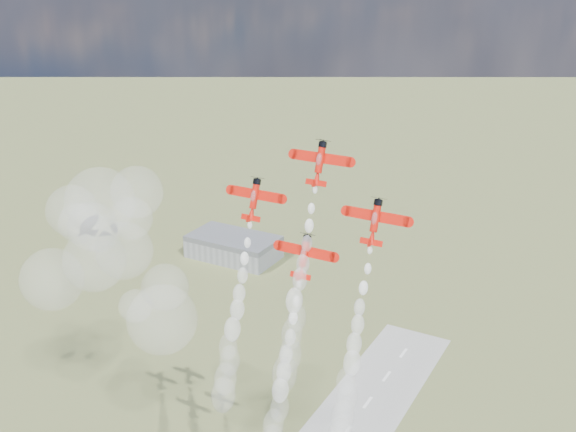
{
  "coord_description": "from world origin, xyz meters",
  "views": [
    {
      "loc": [
        77.84,
        -113.78,
        157.31
      ],
      "look_at": [
        9.83,
        9.22,
        104.66
      ],
      "focal_mm": 42.0,
      "sensor_mm": 36.0,
      "label": 1
    }
  ],
  "objects_px": {
    "plane_left": "(254,198)",
    "plane_slot": "(304,255)",
    "plane_right": "(375,221)",
    "plane_lead": "(320,162)",
    "hangar": "(234,247)"
  },
  "relations": [
    {
      "from": "plane_left",
      "to": "plane_slot",
      "type": "bearing_deg",
      "value": -13.26
    },
    {
      "from": "plane_left",
      "to": "plane_slot",
      "type": "xyz_separation_m",
      "value": [
        14.73,
        -3.47,
        -9.71
      ]
    },
    {
      "from": "plane_left",
      "to": "plane_right",
      "type": "distance_m",
      "value": 29.46
    },
    {
      "from": "plane_slot",
      "to": "plane_lead",
      "type": "bearing_deg",
      "value": 90.0
    },
    {
      "from": "hangar",
      "to": "plane_left",
      "type": "distance_m",
      "value": 232.48
    },
    {
      "from": "hangar",
      "to": "plane_right",
      "type": "height_order",
      "value": "plane_right"
    },
    {
      "from": "plane_left",
      "to": "plane_right",
      "type": "relative_size",
      "value": 1.0
    },
    {
      "from": "plane_left",
      "to": "plane_slot",
      "type": "relative_size",
      "value": 1.0
    },
    {
      "from": "plane_left",
      "to": "plane_right",
      "type": "height_order",
      "value": "same"
    },
    {
      "from": "plane_lead",
      "to": "plane_slot",
      "type": "relative_size",
      "value": 1.0
    },
    {
      "from": "hangar",
      "to": "plane_lead",
      "type": "relative_size",
      "value": 3.59
    },
    {
      "from": "plane_left",
      "to": "hangar",
      "type": "bearing_deg",
      "value": 125.33
    },
    {
      "from": "plane_lead",
      "to": "plane_right",
      "type": "distance_m",
      "value": 17.98
    },
    {
      "from": "plane_lead",
      "to": "plane_left",
      "type": "relative_size",
      "value": 1.0
    },
    {
      "from": "plane_left",
      "to": "plane_slot",
      "type": "height_order",
      "value": "plane_left"
    }
  ]
}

